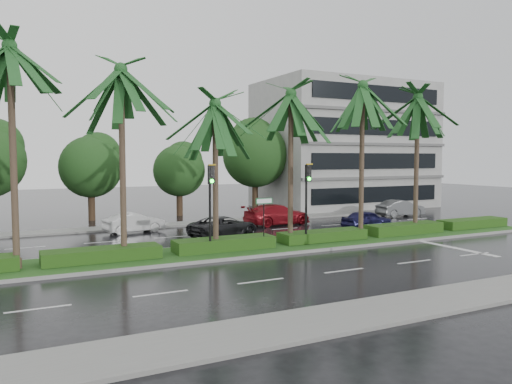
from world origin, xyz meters
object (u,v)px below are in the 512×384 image
street_sign (264,210)px  car_grey (400,208)px  car_red (277,215)px  signal_median_left (211,195)px  car_blue (367,219)px  car_white (134,223)px  car_darkgrey (224,226)px

street_sign → car_grey: street_sign is taller
street_sign → car_red: bearing=57.1°
signal_median_left → car_blue: signal_median_left is taller
car_white → car_blue: car_white is taller
street_sign → car_white: street_sign is taller
car_darkgrey → car_blue: size_ratio=1.25×
street_sign → car_red: size_ratio=0.51×
street_sign → car_red: street_sign is taller
car_white → car_blue: 15.45m
car_white → car_darkgrey: size_ratio=0.85×
car_red → car_grey: car_red is taller
car_blue → car_grey: size_ratio=0.89×
car_white → car_blue: bearing=-119.9°
car_blue → car_grey: (7.00, 4.33, 0.05)m
car_darkgrey → signal_median_left: bearing=132.5°
signal_median_left → car_darkgrey: signal_median_left is taller
street_sign → car_darkgrey: bearing=90.0°
signal_median_left → car_blue: 13.88m
street_sign → car_blue: (10.00, 4.07, -1.50)m
signal_median_left → car_red: signal_median_left is taller
car_grey → car_red: bearing=91.1°
signal_median_left → car_red: 12.35m
signal_median_left → car_darkgrey: size_ratio=0.96×
car_darkgrey → car_blue: car_darkgrey is taller
car_grey → signal_median_left: bearing=114.8°
street_sign → car_grey: size_ratio=0.63×
car_darkgrey → car_red: car_red is taller
car_darkgrey → car_grey: bearing=-98.5°
car_darkgrey → street_sign: bearing=161.2°
car_red → car_blue: car_red is taller
street_sign → signal_median_left: bearing=-176.5°
car_darkgrey → car_blue: (10.00, -1.24, -0.01)m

